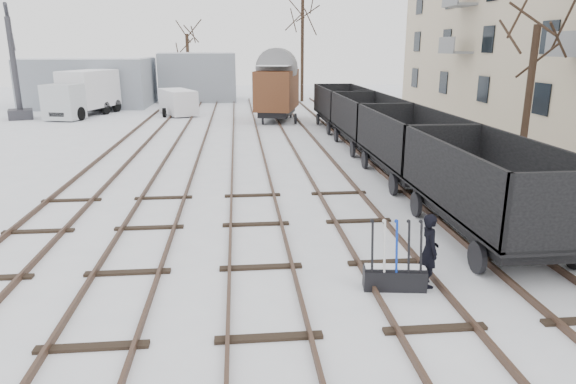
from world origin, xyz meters
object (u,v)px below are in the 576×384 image
ground_frame (395,276)px  worker (429,250)px  lorry (84,93)px  crane (18,90)px  box_van_wagon (277,88)px  panel_van (178,102)px  freight_wagon_a (487,203)px

ground_frame → worker: worker is taller
lorry → crane: 4.30m
ground_frame → box_van_wagon: bearing=98.9°
box_van_wagon → worker: bearing=-73.4°
ground_frame → crane: crane is taller
box_van_wagon → panel_van: (-7.19, 4.02, -1.24)m
ground_frame → freight_wagon_a: (3.24, 2.62, 0.71)m
worker → panel_van: 31.02m
box_van_wagon → lorry: size_ratio=0.72×
freight_wagon_a → crane: crane is taller
ground_frame → worker: bearing=15.5°
box_van_wagon → ground_frame: bearing=-75.1°
worker → panel_van: bearing=16.5°
freight_wagon_a → lorry: 32.67m
freight_wagon_a → panel_van: size_ratio=1.36×
freight_wagon_a → lorry: bearing=122.8°
crane → ground_frame: bearing=-76.9°
worker → crane: 34.62m
box_van_wagon → lorry: box_van_wagon is taller
panel_van → worker: bearing=-96.9°
panel_van → freight_wagon_a: bearing=-90.9°
box_van_wagon → lorry: (-14.00, 4.13, -0.53)m
ground_frame → freight_wagon_a: bearing=46.9°
freight_wagon_a → lorry: (-17.69, 27.46, 0.70)m
ground_frame → panel_van: 30.93m
worker → lorry: size_ratio=0.21×
lorry → panel_van: (6.82, -0.11, -0.71)m
box_van_wagon → lorry: 14.61m
crane → freight_wagon_a: bearing=-69.9°
ground_frame → crane: size_ratio=0.19×
freight_wagon_a → worker: bearing=-134.6°
panel_van → ground_frame: bearing=-98.3°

